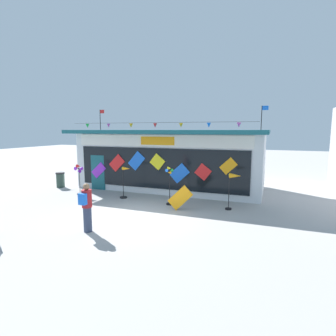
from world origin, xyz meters
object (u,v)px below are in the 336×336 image
(wind_spinner_left, at_px, (125,180))
(display_kite_on_ground, at_px, (180,198))
(person_mid_plaza, at_px, (87,207))
(kite_shop_building, at_px, (171,159))
(wind_spinner_far_left, at_px, (79,173))
(wind_spinner_center_left, at_px, (169,182))
(trash_bin, at_px, (60,180))
(wind_spinner_center_right, at_px, (234,181))

(wind_spinner_left, distance_m, display_kite_on_ground, 3.44)
(person_mid_plaza, distance_m, display_kite_on_ground, 4.12)
(wind_spinner_left, relative_size, person_mid_plaza, 0.96)
(display_kite_on_ground, bearing_deg, wind_spinner_left, 163.12)
(kite_shop_building, xyz_separation_m, display_kite_on_ground, (2.00, -4.33, -1.20))
(wind_spinner_far_left, height_order, person_mid_plaza, person_mid_plaza)
(wind_spinner_far_left, distance_m, display_kite_on_ground, 6.04)
(kite_shop_building, distance_m, person_mid_plaza, 7.87)
(wind_spinner_center_left, xyz_separation_m, trash_bin, (-7.52, 1.26, -0.62))
(wind_spinner_far_left, relative_size, wind_spinner_center_right, 1.01)
(wind_spinner_center_left, relative_size, trash_bin, 1.97)
(kite_shop_building, relative_size, person_mid_plaza, 6.48)
(display_kite_on_ground, bearing_deg, person_mid_plaza, -121.90)
(wind_spinner_center_left, distance_m, trash_bin, 7.65)
(wind_spinner_center_left, relative_size, display_kite_on_ground, 1.76)
(kite_shop_building, relative_size, wind_spinner_far_left, 6.63)
(kite_shop_building, height_order, wind_spinner_center_left, kite_shop_building)
(kite_shop_building, distance_m, wind_spinner_center_right, 5.40)
(kite_shop_building, relative_size, wind_spinner_center_right, 6.70)
(wind_spinner_left, bearing_deg, trash_bin, 169.56)
(wind_spinner_center_right, bearing_deg, kite_shop_building, 140.16)
(wind_spinner_center_right, bearing_deg, wind_spinner_far_left, -179.37)
(wind_spinner_left, height_order, trash_bin, wind_spinner_left)
(wind_spinner_center_right, bearing_deg, trash_bin, 174.33)
(wind_spinner_left, xyz_separation_m, wind_spinner_center_left, (2.53, -0.34, 0.15))
(trash_bin, bearing_deg, wind_spinner_left, -10.44)
(wind_spinner_center_left, distance_m, wind_spinner_center_right, 2.89)
(wind_spinner_left, relative_size, wind_spinner_center_left, 0.90)
(person_mid_plaza, bearing_deg, trash_bin, -38.76)
(wind_spinner_center_left, xyz_separation_m, display_kite_on_ground, (0.75, -0.66, -0.53))
(wind_spinner_center_right, xyz_separation_m, trash_bin, (-10.39, 1.03, -0.81))
(wind_spinner_left, bearing_deg, person_mid_plaza, -76.18)
(wind_spinner_far_left, distance_m, wind_spinner_center_left, 5.21)
(display_kite_on_ground, bearing_deg, trash_bin, 166.97)
(wind_spinner_left, bearing_deg, wind_spinner_far_left, -175.70)
(wind_spinner_center_left, bearing_deg, wind_spinner_left, 172.43)
(kite_shop_building, bearing_deg, trash_bin, -158.93)
(trash_bin, bearing_deg, wind_spinner_center_right, -5.67)
(wind_spinner_left, distance_m, person_mid_plaza, 4.62)
(trash_bin, bearing_deg, display_kite_on_ground, -13.03)
(wind_spinner_left, bearing_deg, kite_shop_building, 69.11)
(kite_shop_building, xyz_separation_m, person_mid_plaza, (-0.17, -7.82, -0.86))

